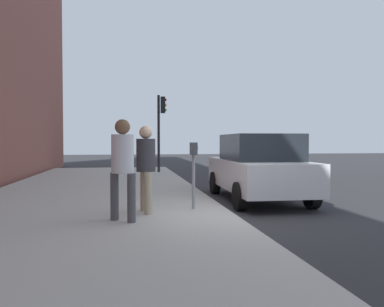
% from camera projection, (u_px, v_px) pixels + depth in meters
% --- Properties ---
extents(ground_plane, '(80.00, 80.00, 0.00)m').
position_uv_depth(ground_plane, '(231.00, 218.00, 7.84)').
color(ground_plane, '#2B2B2D').
rests_on(ground_plane, ground).
extents(sidewalk_slab, '(28.00, 6.00, 0.15)m').
position_uv_depth(sidewalk_slab, '(80.00, 220.00, 7.34)').
color(sidewalk_slab, '#A8A59E').
rests_on(sidewalk_slab, ground_plane).
extents(parking_meter, '(0.36, 0.12, 1.41)m').
position_uv_depth(parking_meter, '(194.00, 161.00, 8.06)').
color(parking_meter, gray).
rests_on(parking_meter, sidewalk_slab).
extents(pedestrian_at_meter, '(0.52, 0.38, 1.74)m').
position_uv_depth(pedestrian_at_meter, '(146.00, 162.00, 7.65)').
color(pedestrian_at_meter, tan).
rests_on(pedestrian_at_meter, sidewalk_slab).
extents(pedestrian_bystander, '(0.41, 0.45, 1.83)m').
position_uv_depth(pedestrian_bystander, '(123.00, 161.00, 6.81)').
color(pedestrian_bystander, '#47474C').
rests_on(pedestrian_bystander, sidewalk_slab).
extents(parked_sedan_near, '(4.45, 2.06, 1.77)m').
position_uv_depth(parked_sedan_near, '(258.00, 167.00, 10.18)').
color(parked_sedan_near, silver).
rests_on(parked_sedan_near, ground_plane).
extents(traffic_signal, '(0.24, 0.44, 3.60)m').
position_uv_depth(traffic_signal, '(161.00, 120.00, 17.86)').
color(traffic_signal, black).
rests_on(traffic_signal, sidewalk_slab).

